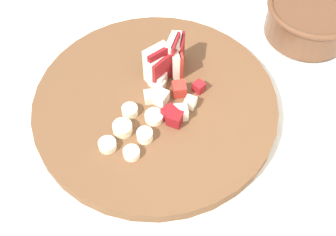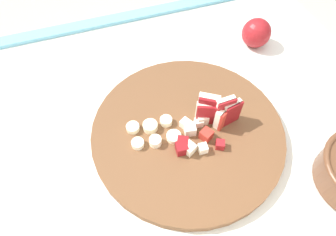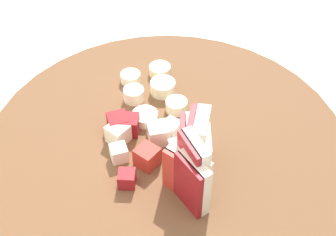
{
  "view_description": "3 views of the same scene",
  "coord_description": "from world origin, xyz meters",
  "px_view_note": "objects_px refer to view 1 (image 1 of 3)",
  "views": [
    {
      "loc": [
        0.27,
        0.16,
        1.47
      ],
      "look_at": [
        -0.06,
        0.04,
        0.97
      ],
      "focal_mm": 44.34,
      "sensor_mm": 36.0,
      "label": 1
    },
    {
      "loc": [
        0.04,
        0.28,
        1.43
      ],
      "look_at": [
        -0.05,
        0.0,
        1.01
      ],
      "focal_mm": 30.13,
      "sensor_mm": 36.0,
      "label": 2
    },
    {
      "loc": [
        -0.41,
        0.14,
        1.32
      ],
      "look_at": [
        -0.08,
        0.0,
        0.98
      ],
      "focal_mm": 50.4,
      "sensor_mm": 36.0,
      "label": 3
    }
  ],
  "objects_px": {
    "cutting_board": "(155,104)",
    "apple_dice_pile": "(171,99)",
    "ceramic_bowl": "(310,18)",
    "banana_slice_rows": "(131,130)",
    "apple_wedge_fan": "(167,60)"
  },
  "relations": [
    {
      "from": "cutting_board",
      "to": "apple_dice_pile",
      "type": "bearing_deg",
      "value": 97.4
    },
    {
      "from": "ceramic_bowl",
      "to": "cutting_board",
      "type": "bearing_deg",
      "value": -38.32
    },
    {
      "from": "apple_dice_pile",
      "to": "banana_slice_rows",
      "type": "relative_size",
      "value": 0.97
    },
    {
      "from": "cutting_board",
      "to": "apple_dice_pile",
      "type": "xyz_separation_m",
      "value": [
        -0.0,
        0.02,
        0.02
      ]
    },
    {
      "from": "cutting_board",
      "to": "apple_wedge_fan",
      "type": "height_order",
      "value": "apple_wedge_fan"
    },
    {
      "from": "banana_slice_rows",
      "to": "ceramic_bowl",
      "type": "height_order",
      "value": "ceramic_bowl"
    },
    {
      "from": "banana_slice_rows",
      "to": "cutting_board",
      "type": "bearing_deg",
      "value": 170.99
    },
    {
      "from": "apple_dice_pile",
      "to": "ceramic_bowl",
      "type": "height_order",
      "value": "ceramic_bowl"
    },
    {
      "from": "banana_slice_rows",
      "to": "ceramic_bowl",
      "type": "distance_m",
      "value": 0.38
    },
    {
      "from": "apple_dice_pile",
      "to": "cutting_board",
      "type": "bearing_deg",
      "value": -82.6
    },
    {
      "from": "apple_wedge_fan",
      "to": "ceramic_bowl",
      "type": "xyz_separation_m",
      "value": [
        -0.19,
        0.2,
        -0.01
      ]
    },
    {
      "from": "cutting_board",
      "to": "apple_wedge_fan",
      "type": "relative_size",
      "value": 4.45
    },
    {
      "from": "cutting_board",
      "to": "apple_dice_pile",
      "type": "height_order",
      "value": "apple_dice_pile"
    },
    {
      "from": "cutting_board",
      "to": "ceramic_bowl",
      "type": "relative_size",
      "value": 2.4
    },
    {
      "from": "cutting_board",
      "to": "apple_dice_pile",
      "type": "relative_size",
      "value": 4.08
    }
  ]
}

